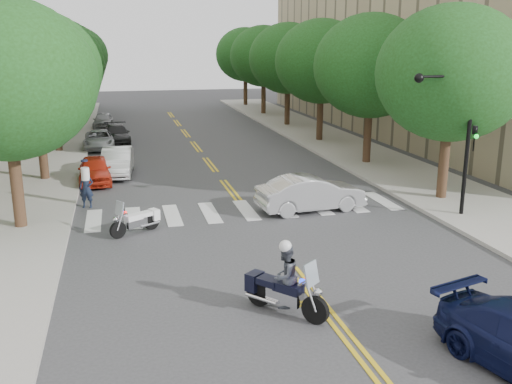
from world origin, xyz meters
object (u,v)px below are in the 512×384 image
object	(u,v)px
motorcycle_police	(283,281)
officer_standing	(86,188)
motorcycle_parked	(139,220)
convertible	(311,193)

from	to	relation	value
motorcycle_police	officer_standing	distance (m)	12.58
motorcycle_police	motorcycle_parked	xyz separation A→B (m)	(-3.34, 7.49, -0.43)
motorcycle_parked	officer_standing	size ratio (longest dim) A/B	1.12
motorcycle_parked	convertible	distance (m)	7.20
convertible	motorcycle_police	bearing A→B (deg)	150.53
officer_standing	convertible	world-z (taller)	officer_standing
motorcycle_police	motorcycle_parked	bearing A→B (deg)	-105.59
officer_standing	convertible	bearing A→B (deg)	-2.00
motorcycle_parked	convertible	size ratio (longest dim) A/B	0.41
motorcycle_police	officer_standing	world-z (taller)	motorcycle_police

